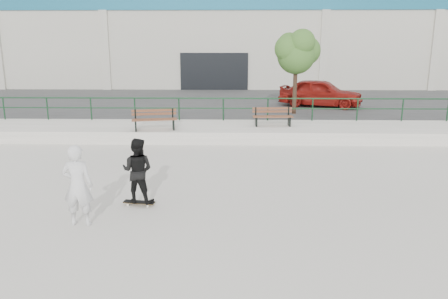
{
  "coord_description": "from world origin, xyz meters",
  "views": [
    {
      "loc": [
        1.49,
        -8.68,
        3.92
      ],
      "look_at": [
        1.24,
        2.0,
        1.3
      ],
      "focal_mm": 35.0,
      "sensor_mm": 36.0,
      "label": 1
    }
  ],
  "objects_px": {
    "red_car": "(321,93)",
    "bench_left": "(154,120)",
    "tree": "(297,51)",
    "seated_skater": "(78,186)",
    "skateboard": "(139,202)",
    "standing_skater": "(138,170)",
    "bench_right": "(273,117)"
  },
  "relations": [
    {
      "from": "red_car",
      "to": "tree",
      "type": "bearing_deg",
      "value": 165.77
    },
    {
      "from": "bench_left",
      "to": "red_car",
      "type": "relative_size",
      "value": 0.42
    },
    {
      "from": "seated_skater",
      "to": "bench_left",
      "type": "bearing_deg",
      "value": -90.62
    },
    {
      "from": "red_car",
      "to": "bench_left",
      "type": "bearing_deg",
      "value": 151.14
    },
    {
      "from": "tree",
      "to": "seated_skater",
      "type": "distance_m",
      "value": 14.38
    },
    {
      "from": "skateboard",
      "to": "seated_skater",
      "type": "xyz_separation_m",
      "value": [
        -1.04,
        -1.22,
        0.84
      ]
    },
    {
      "from": "tree",
      "to": "skateboard",
      "type": "bearing_deg",
      "value": -115.13
    },
    {
      "from": "tree",
      "to": "seated_skater",
      "type": "bearing_deg",
      "value": -116.84
    },
    {
      "from": "tree",
      "to": "red_car",
      "type": "xyz_separation_m",
      "value": [
        1.72,
        2.47,
        -2.28
      ]
    },
    {
      "from": "tree",
      "to": "seated_skater",
      "type": "xyz_separation_m",
      "value": [
        -6.38,
        -12.61,
        -2.63
      ]
    },
    {
      "from": "tree",
      "to": "standing_skater",
      "type": "bearing_deg",
      "value": -115.13
    },
    {
      "from": "skateboard",
      "to": "seated_skater",
      "type": "bearing_deg",
      "value": -121.24
    },
    {
      "from": "bench_left",
      "to": "skateboard",
      "type": "bearing_deg",
      "value": -94.98
    },
    {
      "from": "bench_right",
      "to": "seated_skater",
      "type": "distance_m",
      "value": 10.59
    },
    {
      "from": "bench_right",
      "to": "bench_left",
      "type": "bearing_deg",
      "value": -171.66
    },
    {
      "from": "skateboard",
      "to": "seated_skater",
      "type": "relative_size",
      "value": 0.44
    },
    {
      "from": "bench_left",
      "to": "tree",
      "type": "distance_m",
      "value": 7.99
    },
    {
      "from": "tree",
      "to": "seated_skater",
      "type": "relative_size",
      "value": 2.23
    },
    {
      "from": "tree",
      "to": "red_car",
      "type": "distance_m",
      "value": 3.78
    },
    {
      "from": "tree",
      "to": "skateboard",
      "type": "relative_size",
      "value": 5.06
    },
    {
      "from": "bench_right",
      "to": "tree",
      "type": "relative_size",
      "value": 0.42
    },
    {
      "from": "standing_skater",
      "to": "red_car",
      "type": "bearing_deg",
      "value": -107.72
    },
    {
      "from": "bench_right",
      "to": "skateboard",
      "type": "bearing_deg",
      "value": -119.55
    },
    {
      "from": "bench_left",
      "to": "standing_skater",
      "type": "height_order",
      "value": "standing_skater"
    },
    {
      "from": "red_car",
      "to": "seated_skater",
      "type": "height_order",
      "value": "red_car"
    },
    {
      "from": "bench_right",
      "to": "tree",
      "type": "xyz_separation_m",
      "value": [
        1.37,
        3.28,
        2.66
      ]
    },
    {
      "from": "red_car",
      "to": "standing_skater",
      "type": "height_order",
      "value": "red_car"
    },
    {
      "from": "bench_left",
      "to": "seated_skater",
      "type": "bearing_deg",
      "value": -103.11
    },
    {
      "from": "skateboard",
      "to": "bench_left",
      "type": "bearing_deg",
      "value": 106.06
    },
    {
      "from": "standing_skater",
      "to": "seated_skater",
      "type": "xyz_separation_m",
      "value": [
        -1.04,
        -1.22,
        0.01
      ]
    },
    {
      "from": "red_car",
      "to": "skateboard",
      "type": "bearing_deg",
      "value": 173.65
    },
    {
      "from": "standing_skater",
      "to": "tree",
      "type": "bearing_deg",
      "value": -105.84
    }
  ]
}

